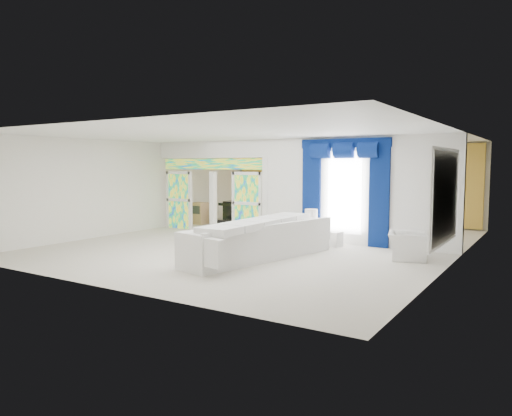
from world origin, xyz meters
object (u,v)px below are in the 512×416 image
Objects in this scene: white_sofa at (260,242)px; coffee_table at (221,244)px; console_table at (321,238)px; armchair at (407,246)px; grand_piano at (248,212)px.

white_sofa reaches higher than coffee_table.
armchair is (2.58, -0.79, 0.12)m from console_table.
white_sofa is 2.66m from console_table.
armchair is (2.96, 1.83, -0.09)m from white_sofa.
white_sofa is 3.48m from armchair.
white_sofa is at bearing 107.49° from armchair.
coffee_table is at bearing -126.55° from console_table.
coffee_table is 1.79× the size of armchair.
coffee_table is 4.57m from armchair.
console_table is at bearing 53.45° from coffee_table.
coffee_table is 6.13m from grand_piano.
coffee_table is 1.45× the size of console_table.
white_sofa is 3.52× the size of console_table.
console_table reaches higher than coffee_table.
grand_piano is at bearing 144.85° from console_table.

